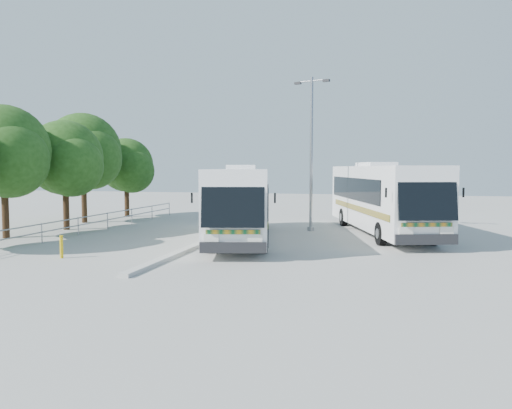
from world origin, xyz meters
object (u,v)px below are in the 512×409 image
(tree_far_b, at_px, (4,151))
(tree_far_c, at_px, (66,158))
(tree_far_e, at_px, (127,165))
(bollard, at_px, (61,247))
(tree_far_d, at_px, (84,151))
(lamppost, at_px, (311,147))
(coach_main, at_px, (241,201))
(coach_adjacent, at_px, (381,197))

(tree_far_b, distance_m, tree_far_c, 4.01)
(tree_far_e, xyz_separation_m, bollard, (6.04, -16.55, -3.42))
(tree_far_d, bearing_deg, bollard, -60.83)
(tree_far_b, distance_m, tree_far_d, 7.61)
(tree_far_c, xyz_separation_m, lamppost, (14.12, 3.11, 0.65))
(tree_far_c, height_order, coach_main, tree_far_c)
(tree_far_e, height_order, lamppost, lamppost)
(tree_far_c, bearing_deg, tree_far_b, -102.91)
(tree_far_d, height_order, tree_far_e, tree_far_d)
(tree_far_c, height_order, lamppost, lamppost)
(tree_far_c, relative_size, coach_main, 0.49)
(tree_far_c, relative_size, tree_far_d, 0.88)
(tree_far_b, xyz_separation_m, coach_main, (12.02, 2.61, -2.59))
(tree_far_b, distance_m, coach_main, 12.57)
(coach_adjacent, distance_m, bollard, 16.90)
(tree_far_d, relative_size, lamppost, 0.82)
(lamppost, bearing_deg, tree_far_b, -139.16)
(tree_far_d, relative_size, tree_far_e, 1.24)
(tree_far_b, height_order, tree_far_c, tree_far_b)
(tree_far_b, bearing_deg, lamppost, 25.02)
(tree_far_d, bearing_deg, tree_far_b, -87.77)
(tree_far_b, bearing_deg, tree_far_e, 88.17)
(tree_far_e, distance_m, lamppost, 15.52)
(tree_far_d, height_order, coach_adjacent, tree_far_d)
(tree_far_d, height_order, lamppost, lamppost)
(tree_far_e, bearing_deg, tree_far_c, -86.46)
(coach_main, height_order, coach_adjacent, coach_adjacent)
(lamppost, bearing_deg, tree_far_d, -166.39)
(coach_adjacent, distance_m, lamppost, 4.89)
(tree_far_c, bearing_deg, coach_main, -6.63)
(coach_main, relative_size, bollard, 14.19)
(lamppost, xyz_separation_m, bollard, (-8.59, -11.46, -4.44))
(tree_far_d, distance_m, bollard, 14.47)
(tree_far_e, xyz_separation_m, coach_main, (11.64, -9.49, -1.91))
(tree_far_c, relative_size, coach_adjacent, 0.47)
(coach_main, bearing_deg, coach_adjacent, 17.65)
(coach_main, relative_size, lamppost, 1.49)
(tree_far_c, distance_m, tree_far_e, 8.22)
(tree_far_b, height_order, coach_adjacent, tree_far_b)
(tree_far_c, bearing_deg, lamppost, 12.41)
(lamppost, bearing_deg, tree_far_c, -151.77)
(tree_far_c, relative_size, tree_far_e, 1.10)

